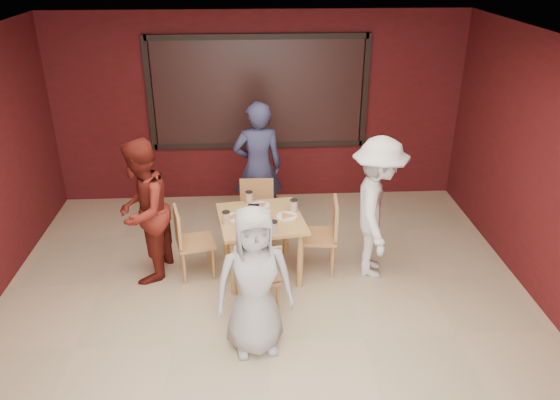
{
  "coord_description": "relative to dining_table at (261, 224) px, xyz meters",
  "views": [
    {
      "loc": [
        -0.13,
        -4.33,
        3.64
      ],
      "look_at": [
        0.19,
        1.27,
        0.97
      ],
      "focal_mm": 35.0,
      "sensor_mm": 36.0,
      "label": 1
    }
  ],
  "objects": [
    {
      "name": "floor",
      "position": [
        0.03,
        -1.27,
        -0.66
      ],
      "size": [
        7.0,
        7.0,
        0.0
      ],
      "primitive_type": "plane",
      "color": "tan",
      "rests_on": "ground"
    },
    {
      "name": "window_blinds",
      "position": [
        0.03,
        2.18,
        0.99
      ],
      "size": [
        3.0,
        0.02,
        1.5
      ],
      "primitive_type": "cube",
      "color": "black"
    },
    {
      "name": "dining_table",
      "position": [
        0.0,
        0.0,
        0.0
      ],
      "size": [
        1.08,
        1.08,
        0.9
      ],
      "color": "tan",
      "rests_on": "floor"
    },
    {
      "name": "chair_front",
      "position": [
        -0.04,
        -0.82,
        -0.16
      ],
      "size": [
        0.51,
        0.51,
        0.88
      ],
      "color": "#A4623F",
      "rests_on": "floor"
    },
    {
      "name": "chair_back",
      "position": [
        -0.03,
        0.68,
        -0.16
      ],
      "size": [
        0.44,
        0.44,
        0.89
      ],
      "color": "#A4623F",
      "rests_on": "floor"
    },
    {
      "name": "chair_left",
      "position": [
        -0.84,
        0.0,
        -0.17
      ],
      "size": [
        0.51,
        0.51,
        0.88
      ],
      "color": "#A4623F",
      "rests_on": "floor"
    },
    {
      "name": "chair_right",
      "position": [
        0.75,
        0.03,
        -0.14
      ],
      "size": [
        0.49,
        0.49,
        0.92
      ],
      "color": "#A4623F",
      "rests_on": "floor"
    },
    {
      "name": "diner_front",
      "position": [
        -0.09,
        -1.33,
        0.1
      ],
      "size": [
        0.81,
        0.59,
        1.53
      ],
      "primitive_type": "imported",
      "rotation": [
        0.0,
        0.0,
        0.14
      ],
      "color": "#9E9E9E",
      "rests_on": "floor"
    },
    {
      "name": "diner_back",
      "position": [
        -0.0,
        1.14,
        0.25
      ],
      "size": [
        0.71,
        0.51,
        1.81
      ],
      "primitive_type": "imported",
      "rotation": [
        0.0,
        0.0,
        3.26
      ],
      "color": "#2D2F50",
      "rests_on": "floor"
    },
    {
      "name": "diner_left",
      "position": [
        -1.35,
        0.03,
        0.19
      ],
      "size": [
        0.78,
        0.93,
        1.71
      ],
      "primitive_type": "imported",
      "rotation": [
        0.0,
        0.0,
        -1.74
      ],
      "color": "maroon",
      "rests_on": "floor"
    },
    {
      "name": "diner_right",
      "position": [
        1.34,
        -0.05,
        0.19
      ],
      "size": [
        0.82,
        1.2,
        1.7
      ],
      "primitive_type": "imported",
      "rotation": [
        0.0,
        0.0,
        1.39
      ],
      "color": "silver",
      "rests_on": "floor"
    }
  ]
}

